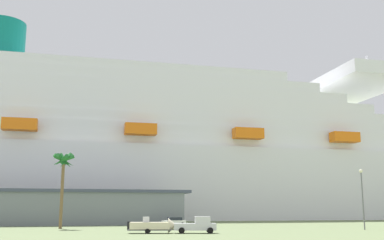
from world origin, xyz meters
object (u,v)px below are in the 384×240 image
pickup_truck (197,225)px  cruise_ship (130,157)px  small_boat_on_trailer (156,226)px  street_lamp (362,191)px  palm_tree (63,166)px  parked_car_white_van (174,221)px

pickup_truck → cruise_ship: bearing=89.5°
pickup_truck → small_boat_on_trailer: (-5.36, 1.25, -0.08)m
small_boat_on_trailer → street_lamp: bearing=3.0°
small_boat_on_trailer → street_lamp: 33.61m
cruise_ship → palm_tree: (-18.24, -53.65, -7.43)m
cruise_ship → small_boat_on_trailer: cruise_ship is taller
palm_tree → pickup_truck: bearing=-46.8°
cruise_ship → pickup_truck: cruise_ship is taller
small_boat_on_trailer → cruise_ship: bearing=85.2°
palm_tree → small_boat_on_trailer: bearing=-55.0°
small_boat_on_trailer → palm_tree: (-12.29, 17.54, 9.21)m
small_boat_on_trailer → parked_car_white_van: (8.20, 24.53, -0.13)m
cruise_ship → parked_car_white_van: bearing=-87.2°
pickup_truck → street_lamp: bearing=6.2°
street_lamp → cruise_ship: bearing=111.4°
small_boat_on_trailer → pickup_truck: bearing=-13.2°
street_lamp → parked_car_white_van: (-24.99, 22.76, -5.12)m
street_lamp → parked_car_white_van: bearing=137.7°
cruise_ship → small_boat_on_trailer: 73.36m
cruise_ship → pickup_truck: size_ratio=49.62×
small_boat_on_trailer → parked_car_white_van: 25.87m
parked_car_white_van → pickup_truck: bearing=-96.3°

